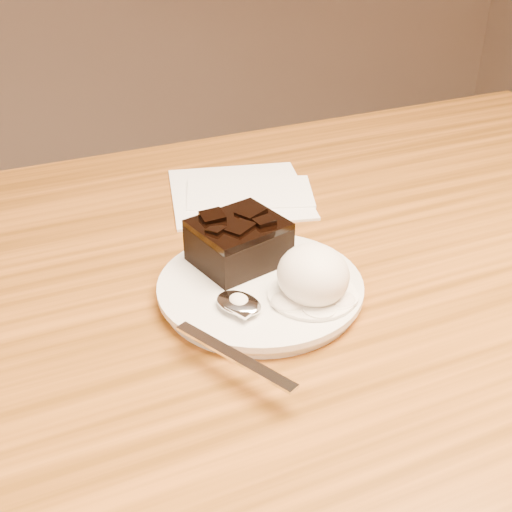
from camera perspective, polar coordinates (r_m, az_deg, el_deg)
name	(u,v)px	position (r m, az deg, el deg)	size (l,w,h in m)	color
dining_table	(310,512)	(0.93, 4.67, -21.18)	(1.20, 0.80, 0.75)	#5D350F
plate	(260,290)	(0.63, 0.37, -2.91)	(0.20, 0.20, 0.02)	silver
brownie	(239,245)	(0.65, -1.51, 0.99)	(0.08, 0.07, 0.04)	black
ice_cream_scoop	(313,275)	(0.60, 4.95, -1.63)	(0.07, 0.07, 0.05)	white
melt_puddle	(312,295)	(0.61, 4.86, -3.35)	(0.08, 0.08, 0.00)	white
spoon	(239,305)	(0.59, -1.49, -4.22)	(0.03, 0.18, 0.01)	silver
napkin	(239,192)	(0.83, -1.46, 5.50)	(0.17, 0.17, 0.01)	white
crumb_a	(306,296)	(0.61, 4.32, -3.47)	(0.01, 0.01, 0.00)	black
crumb_b	(313,306)	(0.60, 4.90, -4.28)	(0.01, 0.01, 0.00)	black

